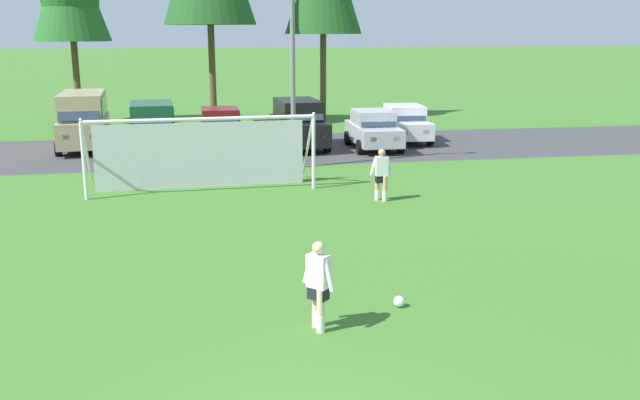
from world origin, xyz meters
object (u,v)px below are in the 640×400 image
parked_car_slot_left (153,127)px  street_lamp (297,63)px  player_defender_far (381,175)px  player_striker_near (318,286)px  soccer_ball (399,301)px  parked_car_slot_center_left (221,127)px  soccer_goal (201,151)px  parked_car_slot_center_right (373,129)px  parked_car_slot_far_left (84,119)px  parked_car_slot_center (299,123)px  parked_car_slot_right (405,123)px

parked_car_slot_left → street_lamp: 7.80m
street_lamp → player_defender_far: bearing=-72.3°
parked_car_slot_left → player_striker_near: bearing=-78.4°
player_striker_near → soccer_ball: bearing=23.5°
soccer_ball → parked_car_slot_center_left: (-2.71, 19.90, 0.77)m
soccer_ball → street_lamp: 14.54m
street_lamp → soccer_goal: bearing=-141.0°
player_defender_far → parked_car_slot_center_right: bearing=77.2°
player_striker_near → parked_car_slot_far_left: 21.86m
soccer_goal → parked_car_slot_center_left: (0.92, 8.87, -0.42)m
parked_car_slot_center → parked_car_slot_center_right: bearing=-15.0°
player_striker_near → parked_car_slot_center_right: (5.72, 18.58, 0.05)m
player_defender_far → parked_car_slot_center_left: (-4.56, 11.55, 0.05)m
soccer_ball → parked_car_slot_left: 19.35m
player_defender_far → parked_car_slot_right: (4.16, 11.28, 0.05)m
parked_car_slot_center_right → player_defender_far: bearing=-102.8°
soccer_ball → player_striker_near: player_striker_near is taller
parked_car_slot_far_left → parked_car_slot_left: bearing=-25.7°
soccer_goal → parked_car_slot_right: size_ratio=1.74×
soccer_goal → street_lamp: (3.68, 2.98, 2.72)m
player_defender_far → parked_car_slot_center_right: 9.72m
parked_car_slot_center_right → soccer_goal: bearing=-138.3°
soccer_ball → parked_car_slot_far_left: (-8.73, 19.95, 1.23)m
soccer_ball → player_defender_far: bearing=77.5°
parked_car_slot_far_left → player_defender_far: bearing=-47.6°
parked_car_slot_right → player_striker_near: bearing=-110.7°
parked_car_slot_center_left → soccer_goal: bearing=-96.0°
soccer_ball → parked_car_slot_center_right: bearing=77.3°
player_striker_near → parked_car_slot_center_left: size_ratio=0.39×
soccer_ball → parked_car_slot_right: parked_car_slot_right is taller
player_striker_near → parked_car_slot_right: size_ratio=0.38×
parked_car_slot_far_left → parked_car_slot_center_right: parked_car_slot_far_left is taller
parked_car_slot_right → player_defender_far: bearing=-110.2°
soccer_goal → parked_car_slot_far_left: size_ratio=1.52×
parked_car_slot_center_left → street_lamp: street_lamp is taller
player_defender_far → parked_car_slot_center_left: size_ratio=0.39×
parked_car_slot_center_left → parked_car_slot_center_right: (6.72, -2.07, 0.00)m
soccer_ball → street_lamp: (0.04, 14.01, 3.90)m
parked_car_slot_center_left → player_defender_far: bearing=-68.4°
soccer_goal → parked_car_slot_right: (9.64, 8.60, -0.42)m
soccer_ball → player_defender_far: size_ratio=0.13×
parked_car_slot_far_left → parked_car_slot_center: (9.48, -1.25, -0.23)m
parked_car_slot_left → parked_car_slot_center_left: 3.28m
parked_car_slot_center_left → parked_car_slot_right: bearing=-1.8°
soccer_goal → parked_car_slot_left: size_ratio=1.59×
parked_car_slot_right → street_lamp: bearing=-136.7°
soccer_ball → street_lamp: bearing=89.8°
player_defender_far → parked_car_slot_center: 10.41m
parked_car_slot_center → parked_car_slot_center_right: parked_car_slot_center is taller
soccer_ball → soccer_goal: bearing=108.3°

